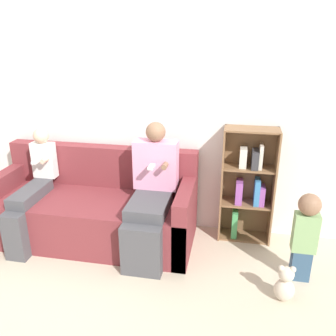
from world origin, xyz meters
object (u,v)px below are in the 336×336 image
Objects in this scene: bookshelf at (248,185)px; teddy_bear at (285,284)px; couch at (94,211)px; adult_seated at (151,190)px; child_seated at (31,190)px; toddler_standing at (305,233)px.

bookshelf is 1.09m from teddy_bear.
bookshelf is at bearing 11.41° from couch.
couch is 1.65× the size of adult_seated.
teddy_bear is (0.32, -0.95, -0.44)m from bookshelf.
child_seated reaches higher than couch.
bookshelf is at bearing 12.35° from child_seated.
toddler_standing is at bearing 62.65° from teddy_bear.
couch is 1.61m from bookshelf.
adult_seated reaches higher than toddler_standing.
child_seated is (-0.59, -0.16, 0.26)m from couch.
adult_seated is at bearing 171.97° from toddler_standing.
child_seated is at bearing 176.73° from toddler_standing.
adult_seated reaches higher than child_seated.
adult_seated is 1.53× the size of toddler_standing.
adult_seated is at bearing -155.02° from bookshelf.
bookshelf is (1.56, 0.31, 0.28)m from couch.
couch is 1.84× the size of child_seated.
couch is at bearing 170.25° from adult_seated.
child_seated reaches higher than teddy_bear.
toddler_standing is (2.04, -0.31, 0.15)m from couch.
teddy_bear is at bearing -71.50° from bookshelf.
teddy_bear is at bearing -117.35° from toddler_standing.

